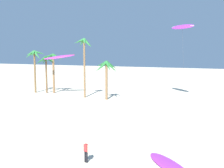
% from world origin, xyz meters
% --- Properties ---
extents(palm_tree_0, '(3.62, 4.06, 8.68)m').
position_xyz_m(palm_tree_0, '(-26.15, 46.39, 7.19)').
color(palm_tree_0, brown).
rests_on(palm_tree_0, ground).
extents(palm_tree_1, '(4.32, 4.52, 7.57)m').
position_xyz_m(palm_tree_1, '(-23.89, 47.19, 6.14)').
color(palm_tree_1, brown).
rests_on(palm_tree_1, ground).
extents(palm_tree_2, '(3.96, 4.01, 8.02)m').
position_xyz_m(palm_tree_2, '(-22.41, 47.68, 6.53)').
color(palm_tree_2, olive).
rests_on(palm_tree_2, ground).
extents(palm_tree_3, '(3.39, 3.83, 10.81)m').
position_xyz_m(palm_tree_3, '(-13.87, 45.57, 9.02)').
color(palm_tree_3, olive).
rests_on(palm_tree_3, ground).
extents(palm_tree_4, '(4.56, 4.78, 6.83)m').
position_xyz_m(palm_tree_4, '(-9.20, 45.30, 5.48)').
color(palm_tree_4, olive).
rests_on(palm_tree_4, ground).
extents(flying_kite_1, '(5.77, 5.90, 13.41)m').
position_xyz_m(flying_kite_1, '(2.30, 51.88, 12.69)').
color(flying_kite_1, purple).
rests_on(flying_kite_1, ground).
extents(flying_kite_2, '(6.79, 6.02, 8.11)m').
position_xyz_m(flying_kite_2, '(-19.71, 46.01, 7.37)').
color(flying_kite_2, purple).
rests_on(flying_kite_2, ground).
extents(grounded_kite_1, '(4.73, 4.70, 0.24)m').
position_xyz_m(grounded_kite_1, '(7.50, 21.95, 0.13)').
color(grounded_kite_1, purple).
rests_on(grounded_kite_1, ground).
extents(person_foreground_walker, '(0.50, 0.26, 1.65)m').
position_xyz_m(person_foreground_walker, '(1.62, 20.09, 0.91)').
color(person_foreground_walker, black).
rests_on(person_foreground_walker, ground).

